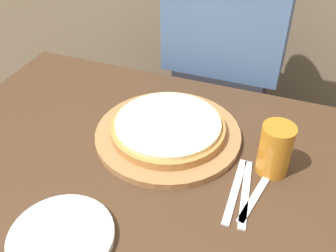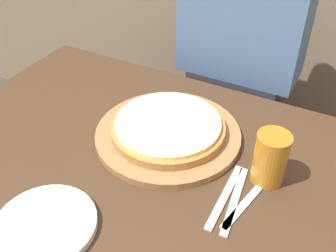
# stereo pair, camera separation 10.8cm
# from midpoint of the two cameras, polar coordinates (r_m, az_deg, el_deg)

# --- Properties ---
(dining_table) EXTENTS (1.23, 0.90, 0.77)m
(dining_table) POSITION_cam_midpoint_polar(r_m,az_deg,el_deg) (1.32, -1.05, -17.97)
(dining_table) COLOR #3D2819
(dining_table) RESTS_ON ground_plane
(pizza_on_board) EXTENTS (0.41, 0.41, 0.06)m
(pizza_on_board) POSITION_cam_midpoint_polar(r_m,az_deg,el_deg) (1.09, 2.83, -0.78)
(pizza_on_board) COLOR #99663D
(pizza_on_board) RESTS_ON dining_table
(beer_glass) EXTENTS (0.08, 0.08, 0.14)m
(beer_glass) POSITION_cam_midpoint_polar(r_m,az_deg,el_deg) (0.98, 17.79, -4.36)
(beer_glass) COLOR #B7701E
(beer_glass) RESTS_ON dining_table
(dinner_plate) EXTENTS (0.23, 0.23, 0.02)m
(dinner_plate) POSITION_cam_midpoint_polar(r_m,az_deg,el_deg) (0.91, -14.06, -13.95)
(dinner_plate) COLOR silver
(dinner_plate) RESTS_ON dining_table
(fork) EXTENTS (0.02, 0.22, 0.00)m
(fork) POSITION_cam_midpoint_polar(r_m,az_deg,el_deg) (0.96, 11.53, -10.01)
(fork) COLOR silver
(fork) RESTS_ON dining_table
(dinner_knife) EXTENTS (0.04, 0.22, 0.00)m
(dinner_knife) POSITION_cam_midpoint_polar(r_m,az_deg,el_deg) (0.96, 12.96, -10.48)
(dinner_knife) COLOR silver
(dinner_knife) RESTS_ON dining_table
(spoon) EXTENTS (0.06, 0.19, 0.00)m
(spoon) POSITION_cam_midpoint_polar(r_m,az_deg,el_deg) (0.96, 14.40, -10.94)
(spoon) COLOR silver
(spoon) RESTS_ON dining_table
(diner_person) EXTENTS (0.42, 0.20, 1.36)m
(diner_person) POSITION_cam_midpoint_polar(r_m,az_deg,el_deg) (1.53, 11.83, 5.11)
(diner_person) COLOR #33333D
(diner_person) RESTS_ON ground_plane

